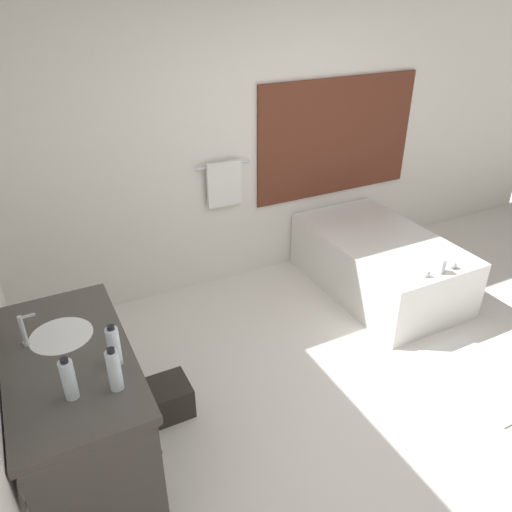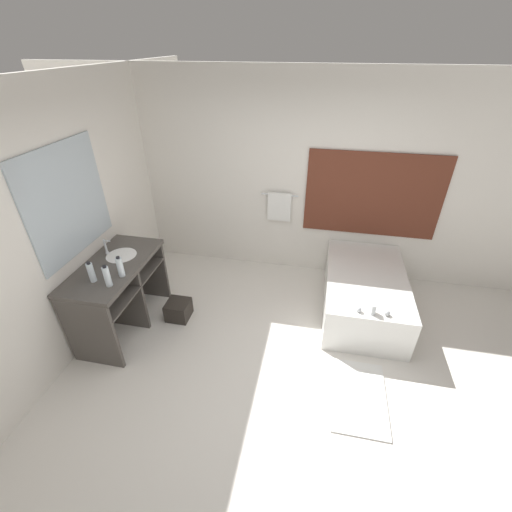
{
  "view_description": "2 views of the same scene",
  "coord_description": "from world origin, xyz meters",
  "px_view_note": "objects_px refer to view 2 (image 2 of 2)",
  "views": [
    {
      "loc": [
        -1.91,
        -1.63,
        2.55
      ],
      "look_at": [
        -0.47,
        1.21,
        0.77
      ],
      "focal_mm": 35.0,
      "sensor_mm": 36.0,
      "label": 1
    },
    {
      "loc": [
        0.24,
        -2.13,
        2.92
      ],
      "look_at": [
        -0.4,
        1.03,
        0.87
      ],
      "focal_mm": 24.0,
      "sensor_mm": 36.0,
      "label": 2
    }
  ],
  "objects_px": {
    "bathtub": "(364,291)",
    "water_bottle_2": "(107,276)",
    "water_bottle_3": "(120,267)",
    "waste_bin": "(178,310)",
    "water_bottle_1": "(91,272)"
  },
  "relations": [
    {
      "from": "bathtub",
      "to": "water_bottle_2",
      "type": "xyz_separation_m",
      "value": [
        -2.59,
        -1.19,
        0.69
      ]
    },
    {
      "from": "water_bottle_2",
      "to": "water_bottle_3",
      "type": "bearing_deg",
      "value": 77.72
    },
    {
      "from": "bathtub",
      "to": "waste_bin",
      "type": "bearing_deg",
      "value": -164.82
    },
    {
      "from": "water_bottle_1",
      "to": "water_bottle_3",
      "type": "bearing_deg",
      "value": 30.71
    },
    {
      "from": "bathtub",
      "to": "water_bottle_3",
      "type": "distance_m",
      "value": 2.84
    },
    {
      "from": "waste_bin",
      "to": "water_bottle_3",
      "type": "bearing_deg",
      "value": -129.35
    },
    {
      "from": "water_bottle_3",
      "to": "water_bottle_1",
      "type": "bearing_deg",
      "value": -149.29
    },
    {
      "from": "bathtub",
      "to": "water_bottle_1",
      "type": "relative_size",
      "value": 7.05
    },
    {
      "from": "water_bottle_1",
      "to": "water_bottle_2",
      "type": "height_order",
      "value": "water_bottle_2"
    },
    {
      "from": "water_bottle_3",
      "to": "waste_bin",
      "type": "xyz_separation_m",
      "value": [
        0.34,
        0.42,
        -0.87
      ]
    },
    {
      "from": "water_bottle_3",
      "to": "water_bottle_2",
      "type": "bearing_deg",
      "value": -102.28
    },
    {
      "from": "water_bottle_1",
      "to": "water_bottle_3",
      "type": "xyz_separation_m",
      "value": [
        0.23,
        0.14,
        0.0
      ]
    },
    {
      "from": "water_bottle_2",
      "to": "water_bottle_3",
      "type": "relative_size",
      "value": 1.02
    },
    {
      "from": "water_bottle_3",
      "to": "waste_bin",
      "type": "bearing_deg",
      "value": 50.65
    },
    {
      "from": "water_bottle_1",
      "to": "waste_bin",
      "type": "relative_size",
      "value": 0.82
    }
  ]
}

